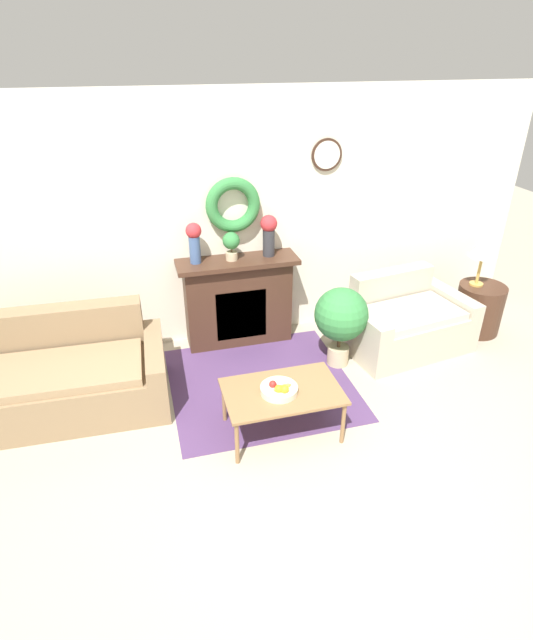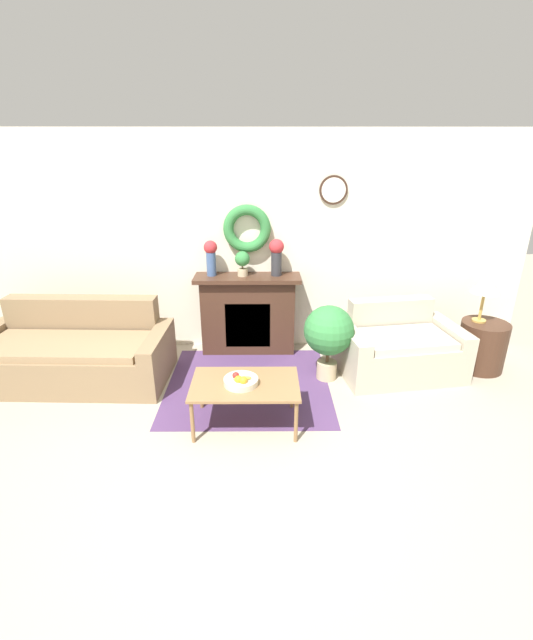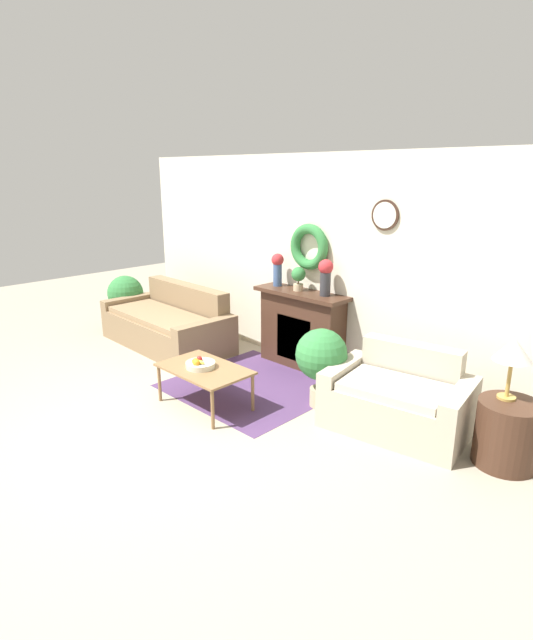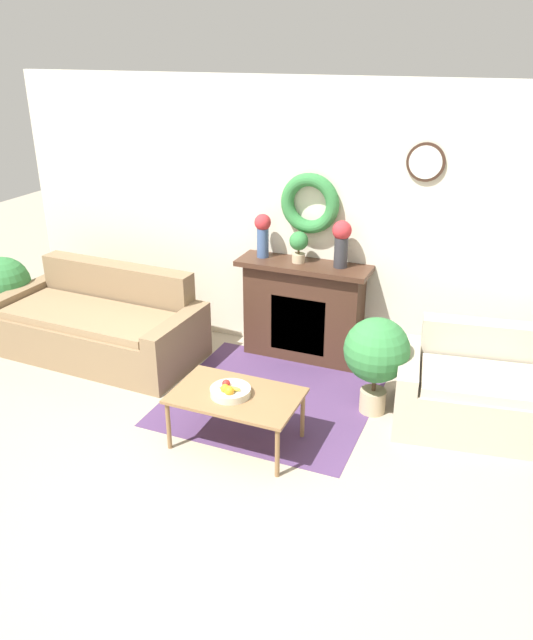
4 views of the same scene
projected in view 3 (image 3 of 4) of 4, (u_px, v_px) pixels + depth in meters
name	position (u px, v px, depth m)	size (l,w,h in m)	color
ground_plane	(141.00, 437.00, 4.84)	(16.00, 16.00, 0.00)	#9E937F
floor_rug	(254.00, 386.00, 6.00)	(1.80, 1.73, 0.01)	#4C335B
wall_back	(320.00, 263.00, 6.31)	(6.80, 0.19, 2.70)	beige
fireplace	(302.00, 329.00, 6.49)	(1.31, 0.41, 1.01)	#42281C
couch_left	(169.00, 325.00, 7.36)	(2.14, 1.06, 0.86)	#846B4C
loveseat_right	(398.00, 400.00, 4.95)	(1.47, 1.06, 0.81)	#B2A893
coffee_table	(204.00, 371.00, 5.38)	(1.00, 0.63, 0.45)	olive
fruit_bowl	(200.00, 364.00, 5.36)	(0.32, 0.32, 0.12)	beige
side_table_by_loveseat	(507.00, 434.00, 4.32)	(0.54, 0.54, 0.59)	#42281C
table_lamp	(513.00, 351.00, 4.19)	(0.32, 0.32, 0.55)	#B28E42
vase_on_mantel_left	(278.00, 267.00, 6.57)	(0.16, 0.16, 0.43)	#3D5684
vase_on_mantel_right	(326.00, 275.00, 6.03)	(0.18, 0.18, 0.45)	#2D2D33
potted_plant_on_mantel	(298.00, 277.00, 6.32)	(0.18, 0.18, 0.31)	tan
potted_plant_floor_by_couch	(126.00, 295.00, 8.19)	(0.58, 0.58, 0.85)	tan
potted_plant_floor_by_loveseat	(321.00, 357.00, 5.33)	(0.56, 0.56, 0.88)	tan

